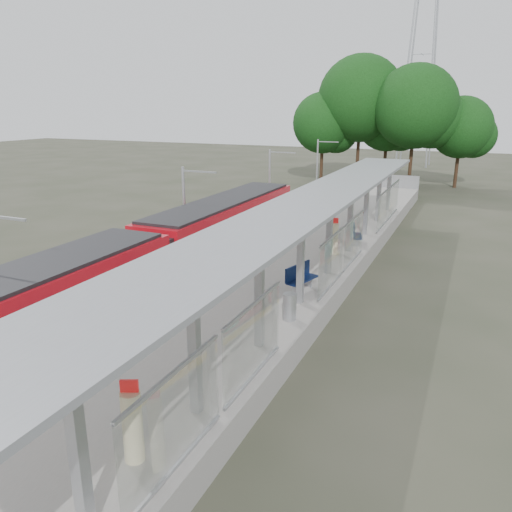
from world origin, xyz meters
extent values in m
cube|color=#59544C|center=(-4.50, 20.00, 0.12)|extent=(3.00, 70.00, 0.24)
cube|color=gray|center=(0.00, 20.00, 0.50)|extent=(6.00, 50.00, 1.00)
cube|color=gold|center=(-2.55, 20.00, 1.01)|extent=(0.60, 50.00, 0.02)
cube|color=#9EA0A5|center=(0.00, 44.95, 1.60)|extent=(6.00, 0.10, 1.20)
cube|color=black|center=(-4.50, 6.06, 0.65)|extent=(2.50, 13.50, 0.70)
cube|color=#AE0C17|center=(-4.50, 6.06, 2.25)|extent=(2.65, 13.50, 2.50)
cube|color=black|center=(-4.50, 6.06, 2.30)|extent=(2.72, 12.96, 1.20)
cube|color=black|center=(-4.50, 6.06, 3.55)|extent=(2.40, 12.82, 0.15)
cube|color=#0D847B|center=(-3.14, 6.06, 2.10)|extent=(0.04, 1.30, 2.00)
cube|color=black|center=(-4.50, 20.16, 0.65)|extent=(2.50, 13.50, 0.70)
cube|color=#AE0C17|center=(-4.50, 20.16, 2.25)|extent=(2.65, 13.50, 2.50)
cube|color=black|center=(-4.50, 20.16, 2.30)|extent=(2.72, 12.96, 1.20)
cube|color=black|center=(-4.50, 20.16, 3.55)|extent=(2.40, 12.83, 0.15)
cube|color=#0D847B|center=(-3.14, 20.16, 2.10)|extent=(0.04, 1.30, 2.00)
cylinder|color=black|center=(-4.50, 15.43, 0.35)|extent=(2.20, 0.70, 0.70)
cube|color=black|center=(-4.50, 13.11, 2.00)|extent=(2.30, 0.80, 2.40)
cube|color=#9EA0A5|center=(2.00, 2.00, 2.75)|extent=(0.25, 0.25, 3.50)
cube|color=#9EA0A5|center=(2.00, 6.00, 2.75)|extent=(0.25, 0.25, 3.50)
cube|color=#9EA0A5|center=(2.00, 10.00, 2.75)|extent=(0.25, 0.25, 3.50)
cube|color=#9EA0A5|center=(2.00, 14.00, 2.75)|extent=(0.25, 0.25, 3.50)
cube|color=#9EA0A5|center=(2.00, 18.00, 2.75)|extent=(0.25, 0.25, 3.50)
cube|color=#9EA0A5|center=(2.00, 22.00, 2.75)|extent=(0.25, 0.25, 3.50)
cube|color=#9EA0A5|center=(2.00, 26.00, 2.75)|extent=(0.25, 0.25, 3.50)
cube|color=#9EA0A5|center=(2.00, 30.00, 2.75)|extent=(0.25, 0.25, 3.50)
cube|color=#9EA0A5|center=(2.00, 34.00, 2.75)|extent=(0.25, 0.25, 3.50)
cube|color=gray|center=(1.60, 16.00, 4.58)|extent=(3.20, 38.00, 0.16)
cylinder|color=#9EA0A5|center=(0.05, 16.00, 4.50)|extent=(0.24, 38.00, 0.24)
cube|color=silver|center=(2.70, 4.00, 2.20)|extent=(0.05, 3.70, 2.20)
cube|color=silver|center=(2.70, 8.00, 2.20)|extent=(0.05, 3.70, 2.20)
cube|color=silver|center=(2.70, 16.00, 2.20)|extent=(0.05, 3.70, 2.20)
cube|color=silver|center=(2.70, 20.00, 2.20)|extent=(0.05, 3.70, 2.20)
cube|color=silver|center=(2.70, 28.00, 2.20)|extent=(0.05, 3.70, 2.20)
cube|color=silver|center=(2.70, 32.00, 2.20)|extent=(0.05, 3.70, 2.20)
cylinder|color=#382316|center=(-8.52, 51.93, 2.20)|extent=(0.36, 0.36, 4.41)
sphere|color=#144915|center=(-8.52, 51.93, 6.61)|extent=(6.70, 6.70, 6.70)
cylinder|color=#382316|center=(-4.67, 53.05, 3.06)|extent=(0.36, 0.36, 6.12)
sphere|color=#144915|center=(-4.67, 53.05, 9.19)|extent=(9.31, 9.31, 9.31)
cylinder|color=#382316|center=(-1.95, 54.90, 2.36)|extent=(0.36, 0.36, 4.71)
sphere|color=#144915|center=(-1.95, 54.90, 7.07)|extent=(7.16, 7.16, 7.16)
cylinder|color=#382316|center=(1.30, 51.36, 2.79)|extent=(0.36, 0.36, 5.58)
sphere|color=#144915|center=(1.30, 51.36, 8.37)|extent=(8.48, 8.48, 8.48)
cylinder|color=#382316|center=(5.75, 54.03, 2.10)|extent=(0.36, 0.36, 4.19)
sphere|color=#144915|center=(5.75, 54.03, 6.29)|extent=(6.37, 6.37, 6.37)
cube|color=#9EA0A5|center=(-5.30, 7.00, 5.20)|extent=(2.00, 0.08, 0.08)
cylinder|color=#9EA0A5|center=(-6.30, 19.00, 2.70)|extent=(0.16, 0.16, 5.40)
cube|color=#9EA0A5|center=(-5.30, 19.00, 5.20)|extent=(2.00, 0.08, 0.08)
cylinder|color=#9EA0A5|center=(-6.30, 31.00, 2.70)|extent=(0.16, 0.16, 5.40)
cube|color=#9EA0A5|center=(-5.30, 31.00, 5.20)|extent=(2.00, 0.08, 0.08)
cylinder|color=#9EA0A5|center=(-6.30, 43.00, 2.70)|extent=(0.16, 0.16, 5.40)
cube|color=#9EA0A5|center=(-5.30, 43.00, 5.20)|extent=(2.00, 0.08, 0.08)
cube|color=#0E1C47|center=(1.70, 15.22, 1.51)|extent=(0.95, 1.77, 0.07)
cube|color=#0E1C47|center=(1.47, 15.22, 1.85)|extent=(0.52, 1.65, 0.62)
cube|color=#9EA0A5|center=(1.70, 14.54, 1.25)|extent=(0.45, 0.19, 0.50)
cube|color=#9EA0A5|center=(1.70, 15.90, 1.25)|extent=(0.45, 0.19, 0.50)
cube|color=#0E1C47|center=(2.09, 23.62, 1.45)|extent=(0.82, 1.57, 0.06)
cube|color=#0E1C47|center=(1.89, 23.62, 1.75)|extent=(0.44, 1.47, 0.55)
cube|color=#9EA0A5|center=(2.09, 23.02, 1.22)|extent=(0.40, 0.16, 0.44)
cube|color=#9EA0A5|center=(2.09, 24.22, 1.22)|extent=(0.40, 0.16, 0.44)
cylinder|color=beige|center=(1.68, 3.87, 1.83)|extent=(0.44, 0.44, 1.67)
cube|color=red|center=(1.68, 3.87, 2.83)|extent=(0.38, 0.22, 0.28)
cylinder|color=beige|center=(1.40, 21.16, 1.81)|extent=(0.43, 0.43, 1.62)
cube|color=red|center=(1.40, 21.16, 2.79)|extent=(0.38, 0.11, 0.27)
cylinder|color=#9EA0A5|center=(2.20, 12.29, 1.50)|extent=(0.64, 0.64, 1.00)
camera|label=1|loc=(7.85, -3.49, 8.48)|focal=35.00mm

